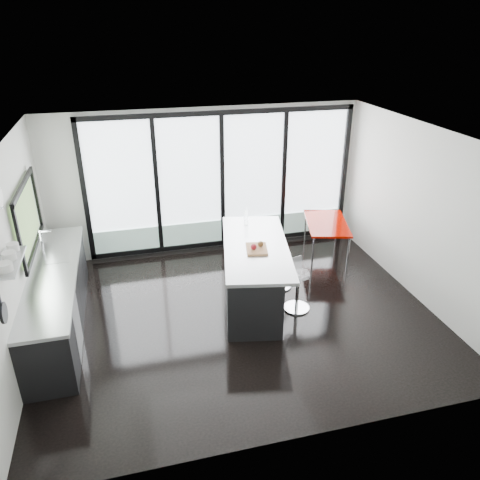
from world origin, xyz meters
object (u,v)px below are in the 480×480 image
object	(u,v)px
island	(251,272)
bar_stool_near	(297,291)
bar_stool_far	(280,270)
red_table	(325,239)

from	to	relation	value
island	bar_stool_near	size ratio (longest dim) A/B	3.85
bar_stool_near	bar_stool_far	xyz separation A→B (m)	(-0.04, 0.72, -0.01)
bar_stool_near	red_table	distance (m)	2.04
island	bar_stool_far	distance (m)	0.66
island	bar_stool_near	bearing A→B (deg)	-37.91
island	red_table	distance (m)	2.18
island	red_table	size ratio (longest dim) A/B	1.95
island	bar_stool_far	bearing A→B (deg)	21.52
bar_stool_far	red_table	distance (m)	1.55
bar_stool_near	bar_stool_far	bearing A→B (deg)	75.62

